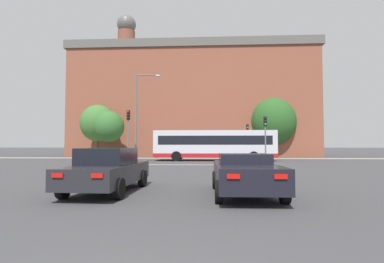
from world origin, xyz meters
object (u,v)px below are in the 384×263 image
object	(u,v)px
car_saloon_left	(108,170)
pedestrian_waiting	(156,150)
traffic_light_near_right	(265,132)
car_roadster_right	(245,173)
street_lamp_junction	(140,109)
traffic_light_near_left	(128,128)
bus_crossing_lead	(214,145)
traffic_light_far_right	(248,135)

from	to	relation	value
car_saloon_left	pedestrian_waiting	world-z (taller)	pedestrian_waiting
traffic_light_near_right	car_roadster_right	bearing A→B (deg)	-102.98
traffic_light_near_right	pedestrian_waiting	distance (m)	16.56
street_lamp_junction	traffic_light_near_left	bearing A→B (deg)	-103.10
car_roadster_right	traffic_light_near_right	bearing A→B (deg)	76.39
car_saloon_left	street_lamp_junction	world-z (taller)	street_lamp_junction
bus_crossing_lead	traffic_light_near_left	size ratio (longest dim) A/B	2.72
traffic_light_near_right	pedestrian_waiting	bearing A→B (deg)	133.72
traffic_light_far_right	pedestrian_waiting	size ratio (longest dim) A/B	2.43
car_roadster_right	bus_crossing_lead	bearing A→B (deg)	90.87
car_saloon_left	bus_crossing_lead	bearing A→B (deg)	80.72
traffic_light_near_right	pedestrian_waiting	xyz separation A→B (m)	(-11.38, 11.90, -1.72)
car_roadster_right	bus_crossing_lead	world-z (taller)	bus_crossing_lead
traffic_light_far_right	street_lamp_junction	bearing A→B (deg)	-140.63
traffic_light_far_right	street_lamp_junction	distance (m)	14.34
traffic_light_near_left	traffic_light_near_right	distance (m)	11.60
traffic_light_near_left	street_lamp_junction	bearing A→B (deg)	76.90
bus_crossing_lead	street_lamp_junction	bearing A→B (deg)	-59.89
car_roadster_right	pedestrian_waiting	distance (m)	28.67
street_lamp_junction	traffic_light_far_right	bearing A→B (deg)	39.37
bus_crossing_lead	traffic_light_far_right	bearing A→B (deg)	140.92
car_roadster_right	pedestrian_waiting	bearing A→B (deg)	105.09
car_roadster_right	traffic_light_near_left	size ratio (longest dim) A/B	1.01
pedestrian_waiting	car_roadster_right	bearing A→B (deg)	-178.10
traffic_light_far_right	street_lamp_junction	world-z (taller)	street_lamp_junction
traffic_light_near_left	traffic_light_far_right	size ratio (longest dim) A/B	1.11
bus_crossing_lead	traffic_light_far_right	world-z (taller)	traffic_light_far_right
car_saloon_left	car_roadster_right	xyz separation A→B (m)	(4.62, -0.36, -0.07)
bus_crossing_lead	pedestrian_waiting	world-z (taller)	bus_crossing_lead
traffic_light_far_right	car_saloon_left	bearing A→B (deg)	-107.36
street_lamp_junction	pedestrian_waiting	size ratio (longest dim) A/B	4.85
street_lamp_junction	car_saloon_left	bearing A→B (deg)	-80.46
traffic_light_far_right	traffic_light_near_right	bearing A→B (deg)	-89.31
car_roadster_right	traffic_light_far_right	bearing A→B (deg)	81.81
car_roadster_right	street_lamp_junction	bearing A→B (deg)	112.70
street_lamp_junction	pedestrian_waiting	world-z (taller)	street_lamp_junction
bus_crossing_lead	traffic_light_near_left	xyz separation A→B (m)	(-7.41, -6.15, 1.37)
car_saloon_left	bus_crossing_lead	world-z (taller)	bus_crossing_lead
traffic_light_near_left	pedestrian_waiting	xyz separation A→B (m)	(0.20, 12.44, -2.05)
car_saloon_left	traffic_light_near_right	world-z (taller)	traffic_light_near_right
car_saloon_left	traffic_light_near_right	xyz separation A→B (m)	(8.24, 15.33, 1.96)
traffic_light_near_left	pedestrian_waiting	world-z (taller)	traffic_light_near_left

